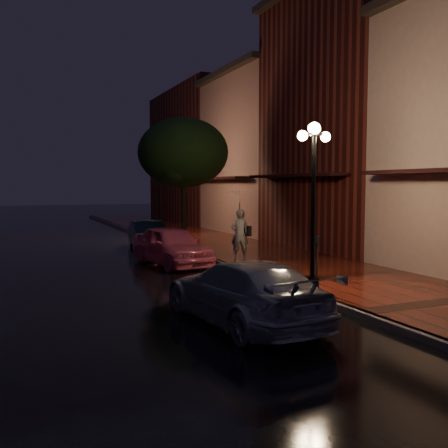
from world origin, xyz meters
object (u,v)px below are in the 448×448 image
street_tree (184,155)px  pink_car (172,245)px  streetlamp_far (160,190)px  woman_with_umbrella (240,213)px  streetlamp_near (313,195)px  navy_car (148,235)px  silver_car (243,292)px  parking_meter (317,254)px

street_tree → pink_car: street_tree is taller
streetlamp_far → pink_car: streetlamp_far is taller
street_tree → woman_with_umbrella: size_ratio=2.26×
streetlamp_near → pink_car: 6.60m
street_tree → navy_car: (-1.77, -0.22, -3.61)m
silver_car → streetlamp_far: bearing=-105.3°
streetlamp_near → street_tree: bearing=88.7°
streetlamp_far → woman_with_umbrella: size_ratio=1.68×
streetlamp_near → parking_meter: (0.65, 0.75, -1.67)m
streetlamp_near → navy_car: bearing=98.0°
street_tree → parking_meter: street_tree is taller
street_tree → silver_car: bearing=-103.8°
streetlamp_near → pink_car: (-1.93, 6.02, -1.89)m
streetlamp_near → silver_car: 3.89m
street_tree → pink_car: (-2.19, -4.97, -3.54)m
parking_meter → silver_car: bearing=-140.5°
streetlamp_near → woman_with_umbrella: size_ratio=1.68×
pink_car → navy_car: pink_car is taller
parking_meter → pink_car: bearing=120.0°
silver_car → woman_with_umbrella: woman_with_umbrella is taller
parking_meter → streetlamp_far: bearing=96.8°
streetlamp_far → silver_car: streetlamp_far is taller
street_tree → navy_car: bearing=-172.8°
streetlamp_near → woman_with_umbrella: 5.43m
pink_car → navy_car: (0.42, 4.75, -0.07)m
pink_car → woman_with_umbrella: bearing=-23.3°
streetlamp_near → street_tree: street_tree is taller
navy_car → streetlamp_near: bearing=-76.3°
silver_car → parking_meter: bearing=-149.4°
streetlamp_far → silver_car: bearing=-100.3°
navy_car → parking_meter: 10.25m
streetlamp_near → woman_with_umbrella: streetlamp_near is taller
woman_with_umbrella → street_tree: bearing=-69.5°
woman_with_umbrella → silver_car: bearing=83.6°
pink_car → parking_meter: 5.87m
pink_car → street_tree: bearing=58.5°
streetlamp_far → street_tree: street_tree is taller
pink_car → woman_with_umbrella: size_ratio=1.62×
street_tree → navy_car: 4.03m
streetlamp_near → streetlamp_far: 14.00m
streetlamp_near → parking_meter: size_ratio=3.37×
woman_with_umbrella → parking_meter: woman_with_umbrella is taller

